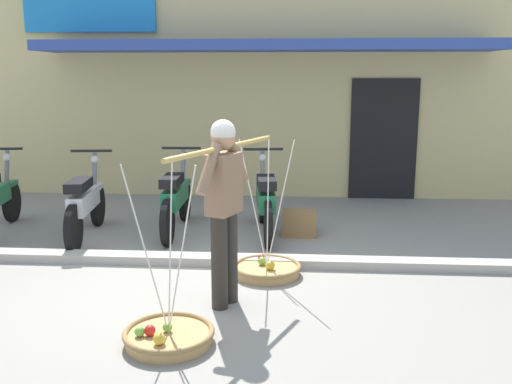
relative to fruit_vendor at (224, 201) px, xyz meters
name	(u,v)px	position (x,y,z in m)	size (l,w,h in m)	color
ground_plane	(193,287)	(-0.37, 0.40, -0.98)	(90.00, 90.00, 0.00)	gray
sidewalk_curb	(204,260)	(-0.37, 1.10, -0.93)	(20.00, 0.24, 0.10)	#AEA89C
fruit_vendor	(224,201)	(0.00, 0.00, 0.00)	(0.73, 1.62, 1.70)	#2D2823
fruit_basket_left_side	(168,335)	(-0.35, -0.80, -0.91)	(0.72, 0.72, 1.45)	tan
fruit_basket_right_side	(267,268)	(0.34, 0.80, -0.91)	(0.72, 0.72, 1.45)	tan
motorcycle_second_in_row	(85,204)	(-2.03, 1.98, -0.53)	(0.54, 1.82, 1.09)	black
motorcycle_third_in_row	(176,199)	(-0.94, 2.35, -0.53)	(0.54, 1.82, 1.09)	black
motorcycle_end_of_row	(265,201)	(0.24, 2.32, -0.53)	(0.54, 1.82, 1.09)	black
storefront_building	(273,72)	(0.13, 7.18, 1.12)	(13.00, 6.00, 4.20)	#DBC684
wooden_crate	(299,223)	(0.69, 2.34, -0.82)	(0.44, 0.36, 0.32)	olive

